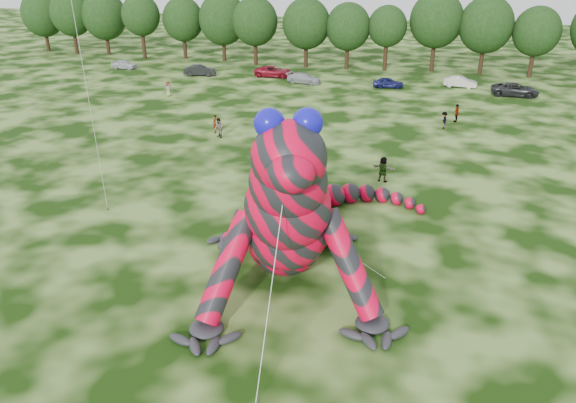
# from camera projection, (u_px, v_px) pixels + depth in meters

# --- Properties ---
(ground) EXTENTS (240.00, 240.00, 0.00)m
(ground) POSITION_uv_depth(u_px,v_px,m) (237.00, 287.00, 27.98)
(ground) COLOR #16330A
(ground) RESTS_ON ground
(inflatable_gecko) EXTENTS (21.53, 23.50, 9.71)m
(inflatable_gecko) POSITION_uv_depth(u_px,v_px,m) (284.00, 177.00, 28.40)
(inflatable_gecko) COLOR red
(inflatable_gecko) RESTS_ON ground
(tree_0) EXTENTS (6.91, 6.22, 9.51)m
(tree_0) POSITION_uv_depth(u_px,v_px,m) (44.00, 21.00, 91.16)
(tree_0) COLOR black
(tree_0) RESTS_ON ground
(tree_1) EXTENTS (6.74, 6.07, 9.81)m
(tree_1) POSITION_uv_depth(u_px,v_px,m) (73.00, 22.00, 88.58)
(tree_1) COLOR black
(tree_1) RESTS_ON ground
(tree_2) EXTENTS (7.04, 6.34, 9.64)m
(tree_2) POSITION_uv_depth(u_px,v_px,m) (105.00, 23.00, 87.97)
(tree_2) COLOR black
(tree_2) RESTS_ON ground
(tree_3) EXTENTS (5.81, 5.23, 9.44)m
(tree_3) POSITION_uv_depth(u_px,v_px,m) (142.00, 27.00, 84.78)
(tree_3) COLOR black
(tree_3) RESTS_ON ground
(tree_4) EXTENTS (6.22, 5.60, 9.06)m
(tree_4) POSITION_uv_depth(u_px,v_px,m) (184.00, 28.00, 84.86)
(tree_4) COLOR black
(tree_4) RESTS_ON ground
(tree_5) EXTENTS (7.16, 6.44, 9.80)m
(tree_5) POSITION_uv_depth(u_px,v_px,m) (223.00, 27.00, 82.91)
(tree_5) COLOR black
(tree_5) RESTS_ON ground
(tree_6) EXTENTS (6.52, 5.86, 9.49)m
(tree_6) POSITION_uv_depth(u_px,v_px,m) (255.00, 31.00, 80.10)
(tree_6) COLOR black
(tree_6) RESTS_ON ground
(tree_7) EXTENTS (6.68, 6.01, 9.48)m
(tree_7) POSITION_uv_depth(u_px,v_px,m) (306.00, 33.00, 78.43)
(tree_7) COLOR black
(tree_7) RESTS_ON ground
(tree_8) EXTENTS (6.14, 5.53, 8.94)m
(tree_8) POSITION_uv_depth(u_px,v_px,m) (348.00, 36.00, 77.30)
(tree_8) COLOR black
(tree_8) RESTS_ON ground
(tree_9) EXTENTS (5.27, 4.74, 8.68)m
(tree_9) POSITION_uv_depth(u_px,v_px,m) (387.00, 38.00, 76.41)
(tree_9) COLOR black
(tree_9) RESTS_ON ground
(tree_10) EXTENTS (7.09, 6.38, 10.50)m
(tree_10) POSITION_uv_depth(u_px,v_px,m) (435.00, 32.00, 75.62)
(tree_10) COLOR black
(tree_10) RESTS_ON ground
(tree_11) EXTENTS (7.01, 6.31, 10.07)m
(tree_11) POSITION_uv_depth(u_px,v_px,m) (485.00, 35.00, 73.85)
(tree_11) COLOR black
(tree_11) RESTS_ON ground
(tree_12) EXTENTS (5.99, 5.39, 8.97)m
(tree_12) POSITION_uv_depth(u_px,v_px,m) (535.00, 42.00, 72.19)
(tree_12) COLOR black
(tree_12) RESTS_ON ground
(car_0) EXTENTS (3.77, 1.73, 1.25)m
(car_0) POSITION_uv_depth(u_px,v_px,m) (124.00, 64.00, 78.88)
(car_0) COLOR silver
(car_0) RESTS_ON ground
(car_1) EXTENTS (4.44, 2.31, 1.39)m
(car_1) POSITION_uv_depth(u_px,v_px,m) (200.00, 70.00, 74.59)
(car_1) COLOR black
(car_1) RESTS_ON ground
(car_2) EXTENTS (5.19, 2.56, 1.42)m
(car_2) POSITION_uv_depth(u_px,v_px,m) (274.00, 71.00, 73.87)
(car_2) COLOR maroon
(car_2) RESTS_ON ground
(car_3) EXTENTS (4.58, 2.48, 1.26)m
(car_3) POSITION_uv_depth(u_px,v_px,m) (304.00, 78.00, 70.37)
(car_3) COLOR #A8AFB2
(car_3) RESTS_ON ground
(car_4) EXTENTS (3.86, 2.01, 1.25)m
(car_4) POSITION_uv_depth(u_px,v_px,m) (388.00, 83.00, 68.08)
(car_4) COLOR navy
(car_4) RESTS_ON ground
(car_5) EXTENTS (4.05, 1.89, 1.28)m
(car_5) POSITION_uv_depth(u_px,v_px,m) (460.00, 82.00, 68.33)
(car_5) COLOR silver
(car_5) RESTS_ON ground
(car_6) EXTENTS (5.31, 2.49, 1.47)m
(car_6) POSITION_uv_depth(u_px,v_px,m) (515.00, 90.00, 64.23)
(car_6) COLOR #272729
(car_6) RESTS_ON ground
(spectator_3) EXTENTS (0.66, 1.10, 1.75)m
(spectator_3) POSITION_uv_depth(u_px,v_px,m) (457.00, 113.00, 54.47)
(spectator_3) COLOR gray
(spectator_3) RESTS_ON ground
(spectator_4) EXTENTS (0.93, 0.92, 1.62)m
(spectator_4) POSITION_uv_depth(u_px,v_px,m) (168.00, 89.00, 64.12)
(spectator_4) COLOR gray
(spectator_4) RESTS_ON ground
(spectator_1) EXTENTS (1.09, 1.10, 1.79)m
(spectator_1) POSITION_uv_depth(u_px,v_px,m) (219.00, 128.00, 49.83)
(spectator_1) COLOR gray
(spectator_1) RESTS_ON ground
(spectator_0) EXTENTS (0.63, 0.72, 1.66)m
(spectator_0) POSITION_uv_depth(u_px,v_px,m) (215.00, 124.00, 51.22)
(spectator_0) COLOR gray
(spectator_0) RESTS_ON ground
(spectator_2) EXTENTS (0.66, 1.07, 1.60)m
(spectator_2) POSITION_uv_depth(u_px,v_px,m) (444.00, 120.00, 52.47)
(spectator_2) COLOR gray
(spectator_2) RESTS_ON ground
(spectator_5) EXTENTS (1.82, 1.00, 1.87)m
(spectator_5) POSITION_uv_depth(u_px,v_px,m) (383.00, 169.00, 40.39)
(spectator_5) COLOR gray
(spectator_5) RESTS_ON ground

